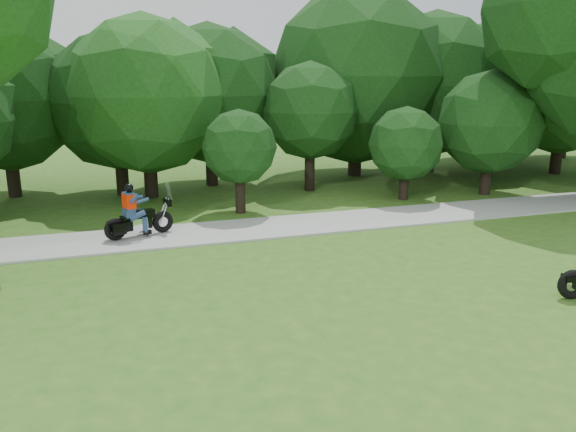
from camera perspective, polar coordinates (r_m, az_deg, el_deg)
ground at (r=9.79m, az=19.21°, el=-12.53°), size 100.00×100.00×0.00m
walkway at (r=16.39m, az=2.20°, el=-0.81°), size 60.00×2.20×0.06m
tree_line at (r=22.79m, az=-2.27°, el=12.75°), size 39.09×12.76×7.91m
touring_motorcycle at (r=15.38m, az=-15.30°, el=-0.16°), size 1.87×0.99×1.46m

